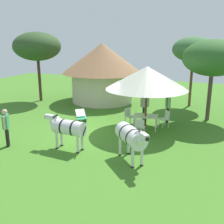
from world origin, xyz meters
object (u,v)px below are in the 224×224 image
shade_umbrella (147,78)px  patio_chair_east_end (140,126)px  thatched_hut (102,69)px  standing_watcher (6,124)px  zebra_nearest_camera (68,128)px  patio_chair_near_hut (129,115)px  acacia_tree_left_background (37,47)px  striped_lounge_chair (81,117)px  zebra_by_umbrella (131,136)px  patio_dining_table (146,117)px  guest_beside_umbrella (145,104)px  guest_behind_table (168,105)px  acacia_tree_far_lawn (213,58)px  acacia_tree_behind_hut (194,50)px  patio_chair_west_end (165,118)px

shade_umbrella → patio_chair_east_end: shade_umbrella is taller
thatched_hut → standing_watcher: 9.61m
zebra_nearest_camera → patio_chair_near_hut: bearing=-13.8°
thatched_hut → acacia_tree_left_background: bearing=-160.7°
patio_chair_east_end → striped_lounge_chair: size_ratio=0.93×
zebra_by_umbrella → patio_dining_table: bearing=-127.1°
guest_beside_umbrella → guest_behind_table: size_ratio=0.92×
standing_watcher → acacia_tree_far_lawn: (8.03, 7.36, 2.53)m
patio_chair_east_end → acacia_tree_left_background: bearing=152.2°
acacia_tree_behind_hut → striped_lounge_chair: bearing=-132.8°
patio_chair_near_hut → patio_chair_east_end: size_ratio=1.00×
shade_umbrella → acacia_tree_far_lawn: 4.24m
zebra_by_umbrella → acacia_tree_far_lawn: size_ratio=0.38×
shade_umbrella → acacia_tree_far_lawn: acacia_tree_far_lawn is taller
guest_behind_table → zebra_nearest_camera: bearing=128.6°
guest_beside_umbrella → striped_lounge_chair: (-3.35, -1.50, -0.70)m
standing_watcher → acacia_tree_behind_hut: (6.71, 10.35, 2.85)m
zebra_by_umbrella → acacia_tree_behind_hut: acacia_tree_behind_hut is taller
zebra_nearest_camera → zebra_by_umbrella: bearing=-88.1°
shade_umbrella → patio_chair_near_hut: bearing=155.7°
shade_umbrella → patio_dining_table: bearing=-153.4°
zebra_by_umbrella → guest_behind_table: bearing=-138.0°
patio_chair_near_hut → zebra_by_umbrella: (1.49, -4.34, 0.49)m
patio_dining_table → shade_umbrella: bearing=26.6°
zebra_nearest_camera → acacia_tree_left_background: bearing=46.7°
patio_chair_west_end → thatched_hut: bearing=13.0°
shade_umbrella → acacia_tree_left_background: acacia_tree_left_background is taller
acacia_tree_behind_hut → patio_chair_west_end: bearing=-98.2°
thatched_hut → patio_chair_west_end: thatched_hut is taller
thatched_hut → standing_watcher: bearing=-92.7°
shade_umbrella → acacia_tree_left_background: 9.80m
zebra_nearest_camera → patio_dining_table: bearing=-28.8°
shade_umbrella → guest_beside_umbrella: shade_umbrella is taller
patio_dining_table → patio_chair_near_hut: bearing=155.7°
guest_beside_umbrella → standing_watcher: size_ratio=0.93×
patio_dining_table → standing_watcher: size_ratio=0.79×
patio_dining_table → patio_chair_east_end: size_ratio=1.50×
thatched_hut → zebra_by_umbrella: size_ratio=3.34×
guest_beside_umbrella → acacia_tree_far_lawn: 4.51m
guest_behind_table → standing_watcher: size_ratio=1.00×
patio_dining_table → guest_beside_umbrella: 1.60m
striped_lounge_chair → acacia_tree_behind_hut: (5.45, 5.88, 3.62)m
patio_dining_table → acacia_tree_left_background: size_ratio=0.27×
standing_watcher → thatched_hut: bearing=146.7°
thatched_hut → zebra_nearest_camera: 9.17m
zebra_nearest_camera → zebra_by_umbrella: 2.86m
zebra_by_umbrella → standing_watcher: bearing=-37.2°
acacia_tree_left_background → patio_chair_west_end: bearing=-15.4°
acacia_tree_left_background → patio_chair_near_hut: bearing=-20.6°
acacia_tree_behind_hut → acacia_tree_left_background: 10.98m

